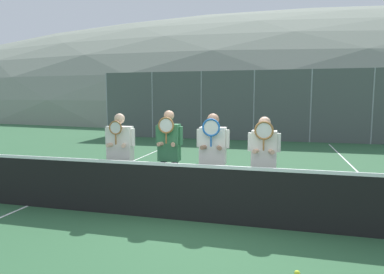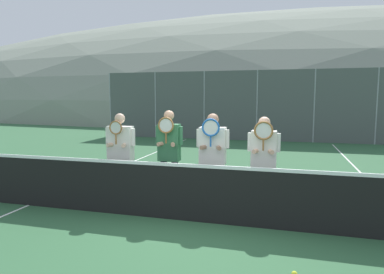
{
  "view_description": "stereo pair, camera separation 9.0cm",
  "coord_description": "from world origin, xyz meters",
  "px_view_note": "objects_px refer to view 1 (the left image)",
  "views": [
    {
      "loc": [
        1.27,
        -5.45,
        2.09
      ],
      "look_at": [
        -0.37,
        0.89,
        1.34
      ],
      "focal_mm": 32.0,
      "sensor_mm": 36.0,
      "label": 1
    },
    {
      "loc": [
        1.36,
        -5.43,
        2.09
      ],
      "look_at": [
        -0.37,
        0.89,
        1.34
      ],
      "focal_mm": 32.0,
      "sensor_mm": 36.0,
      "label": 2
    }
  ],
  "objects_px": {
    "player_center_right": "(213,152)",
    "tennis_ball_on_court": "(297,273)",
    "player_leftmost": "(120,151)",
    "car_far_left": "(178,118)",
    "player_center_left": "(169,151)",
    "player_rightmost": "(264,157)",
    "car_left_of_center": "(266,118)",
    "car_center": "(365,121)"
  },
  "relations": [
    {
      "from": "player_center_right",
      "to": "tennis_ball_on_court",
      "type": "distance_m",
      "value": 2.8
    },
    {
      "from": "player_leftmost",
      "to": "car_far_left",
      "type": "bearing_deg",
      "value": 102.12
    },
    {
      "from": "player_leftmost",
      "to": "player_center_left",
      "type": "height_order",
      "value": "player_center_left"
    },
    {
      "from": "player_rightmost",
      "to": "car_far_left",
      "type": "relative_size",
      "value": 0.4
    },
    {
      "from": "player_center_left",
      "to": "player_center_right",
      "type": "relative_size",
      "value": 1.03
    },
    {
      "from": "player_center_right",
      "to": "player_rightmost",
      "type": "relative_size",
      "value": 1.03
    },
    {
      "from": "car_left_of_center",
      "to": "car_center",
      "type": "xyz_separation_m",
      "value": [
        5.17,
        -0.28,
        -0.06
      ]
    },
    {
      "from": "player_leftmost",
      "to": "player_center_left",
      "type": "xyz_separation_m",
      "value": [
        0.99,
        0.08,
        0.02
      ]
    },
    {
      "from": "player_center_left",
      "to": "player_rightmost",
      "type": "height_order",
      "value": "player_center_left"
    },
    {
      "from": "player_leftmost",
      "to": "car_center",
      "type": "bearing_deg",
      "value": 61.88
    },
    {
      "from": "player_rightmost",
      "to": "player_leftmost",
      "type": "bearing_deg",
      "value": -178.94
    },
    {
      "from": "car_far_left",
      "to": "car_center",
      "type": "xyz_separation_m",
      "value": [
        10.35,
        0.22,
        -0.01
      ]
    },
    {
      "from": "car_center",
      "to": "car_far_left",
      "type": "bearing_deg",
      "value": -178.8
    },
    {
      "from": "tennis_ball_on_court",
      "to": "car_left_of_center",
      "type": "bearing_deg",
      "value": 93.65
    },
    {
      "from": "player_leftmost",
      "to": "tennis_ball_on_court",
      "type": "xyz_separation_m",
      "value": [
        3.28,
        -2.07,
        -1.03
      ]
    },
    {
      "from": "car_left_of_center",
      "to": "car_center",
      "type": "height_order",
      "value": "car_left_of_center"
    },
    {
      "from": "player_leftmost",
      "to": "player_rightmost",
      "type": "bearing_deg",
      "value": 1.06
    },
    {
      "from": "car_left_of_center",
      "to": "tennis_ball_on_court",
      "type": "bearing_deg",
      "value": -86.35
    },
    {
      "from": "car_far_left",
      "to": "car_left_of_center",
      "type": "height_order",
      "value": "car_left_of_center"
    },
    {
      "from": "car_far_left",
      "to": "car_left_of_center",
      "type": "relative_size",
      "value": 0.99
    },
    {
      "from": "player_center_left",
      "to": "tennis_ball_on_court",
      "type": "xyz_separation_m",
      "value": [
        2.29,
        -2.15,
        -1.05
      ]
    },
    {
      "from": "car_left_of_center",
      "to": "tennis_ball_on_court",
      "type": "distance_m",
      "value": 16.28
    },
    {
      "from": "player_leftmost",
      "to": "car_center",
      "type": "height_order",
      "value": "player_leftmost"
    },
    {
      "from": "player_center_right",
      "to": "car_far_left",
      "type": "distance_m",
      "value": 14.4
    },
    {
      "from": "player_center_right",
      "to": "tennis_ball_on_court",
      "type": "height_order",
      "value": "player_center_right"
    },
    {
      "from": "player_rightmost",
      "to": "tennis_ball_on_court",
      "type": "height_order",
      "value": "player_rightmost"
    },
    {
      "from": "car_far_left",
      "to": "player_leftmost",
      "type": "bearing_deg",
      "value": -77.88
    },
    {
      "from": "car_center",
      "to": "car_left_of_center",
      "type": "bearing_deg",
      "value": 176.9
    },
    {
      "from": "player_center_left",
      "to": "car_left_of_center",
      "type": "bearing_deg",
      "value": 84.89
    },
    {
      "from": "car_far_left",
      "to": "car_center",
      "type": "relative_size",
      "value": 1.0
    },
    {
      "from": "car_far_left",
      "to": "car_center",
      "type": "bearing_deg",
      "value": 1.2
    },
    {
      "from": "player_center_right",
      "to": "tennis_ball_on_court",
      "type": "bearing_deg",
      "value": -56.13
    },
    {
      "from": "player_leftmost",
      "to": "car_center",
      "type": "distance_m",
      "value": 15.74
    },
    {
      "from": "car_far_left",
      "to": "player_center_right",
      "type": "bearing_deg",
      "value": -70.65
    },
    {
      "from": "player_center_right",
      "to": "tennis_ball_on_court",
      "type": "xyz_separation_m",
      "value": [
        1.44,
        -2.15,
        -1.05
      ]
    },
    {
      "from": "player_center_left",
      "to": "car_center",
      "type": "relative_size",
      "value": 0.42
    },
    {
      "from": "car_left_of_center",
      "to": "tennis_ball_on_court",
      "type": "height_order",
      "value": "car_left_of_center"
    },
    {
      "from": "car_left_of_center",
      "to": "car_far_left",
      "type": "bearing_deg",
      "value": -174.53
    },
    {
      "from": "player_rightmost",
      "to": "tennis_ball_on_court",
      "type": "xyz_separation_m",
      "value": [
        0.51,
        -2.12,
        -1.02
      ]
    },
    {
      "from": "car_far_left",
      "to": "tennis_ball_on_court",
      "type": "bearing_deg",
      "value": -68.45
    },
    {
      "from": "player_center_left",
      "to": "car_far_left",
      "type": "distance_m",
      "value": 14.14
    },
    {
      "from": "player_center_left",
      "to": "car_far_left",
      "type": "bearing_deg",
      "value": 106.1
    }
  ]
}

